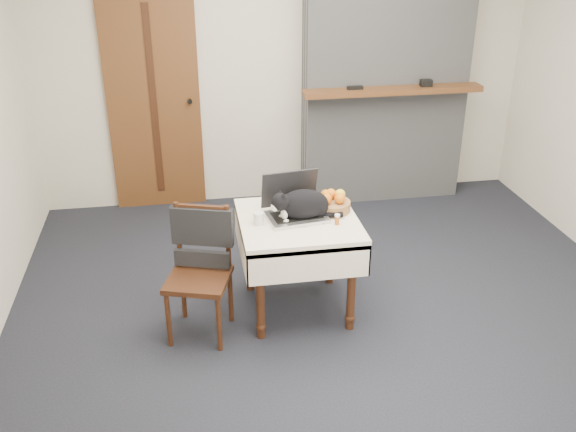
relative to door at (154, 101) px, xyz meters
name	(u,v)px	position (x,y,z in m)	size (l,w,h in m)	color
ground	(332,305)	(1.20, -1.97, -1.00)	(4.50, 4.50, 0.00)	black
room_shell	(324,41)	(1.20, -1.51, 0.76)	(4.52, 4.01, 2.61)	beige
door	(154,101)	(0.00, 0.00, 0.00)	(0.82, 0.10, 2.00)	brown
chimney	(387,62)	(2.10, -0.13, 0.30)	(1.62, 0.48, 2.60)	gray
side_table	(298,234)	(0.95, -1.97, -0.41)	(0.78, 0.78, 0.70)	#391F0F
laptop	(294,205)	(0.93, -1.90, -0.23)	(0.43, 0.38, 0.29)	#B7B7BC
cat	(304,205)	(0.99, -1.97, -0.20)	(0.49, 0.26, 0.23)	black
cream_jar	(259,218)	(0.68, -2.00, -0.26)	(0.07, 0.07, 0.08)	silver
pill_bottle	(337,219)	(1.18, -2.10, -0.26)	(0.03, 0.03, 0.07)	#9E4C13
fruit_basket	(332,203)	(1.20, -1.88, -0.24)	(0.24, 0.24, 0.14)	#91623A
desk_clutter	(330,214)	(1.17, -1.94, -0.30)	(0.14, 0.02, 0.01)	black
chair	(201,253)	(0.30, -2.07, -0.45)	(0.49, 0.48, 0.87)	#391F0F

